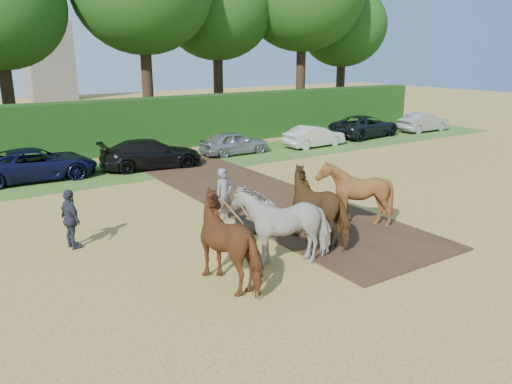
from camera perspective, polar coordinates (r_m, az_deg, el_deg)
ground at (r=14.19m, az=10.03°, el=-7.78°), size 120.00×120.00×0.00m
earth_strip at (r=20.25m, az=-0.46°, el=-0.22°), size 4.50×17.00×0.05m
grass_verge at (r=25.65m, az=-11.88°, el=2.85°), size 50.00×5.00×0.03m
hedgerow at (r=29.56m, az=-15.34°, el=7.25°), size 46.00×1.60×3.00m
spectator_far at (r=15.51m, az=-20.41°, el=-2.94°), size 0.63×1.12×1.79m
plough_team at (r=14.49m, az=5.18°, el=-2.45°), size 7.35×5.86×2.21m
parked_cars at (r=26.68m, az=-7.03°, el=5.08°), size 40.51×3.72×1.46m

